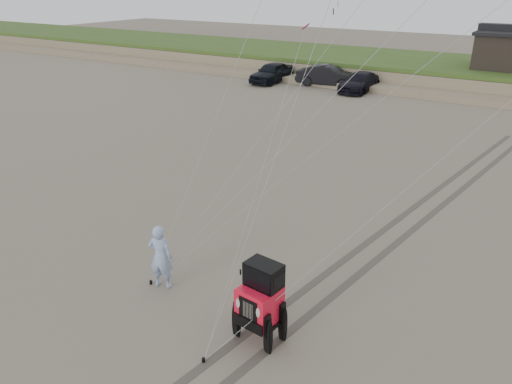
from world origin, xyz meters
TOP-DOWN VIEW (x-y plane):
  - ground at (0.00, 0.00)m, footprint 160.00×160.00m
  - dune_ridge at (0.00, 37.50)m, footprint 160.00×14.25m
  - truck_a at (-16.17, 29.41)m, footprint 2.05×5.03m
  - truck_b at (-11.31, 30.51)m, footprint 5.44×2.48m
  - truck_c at (-8.29, 29.96)m, footprint 2.11×5.09m
  - jeep at (0.88, 0.23)m, footprint 2.42×4.72m
  - man at (-2.77, 0.67)m, footprint 0.84×0.67m
  - stake_main at (-3.15, 0.56)m, footprint 0.08×0.08m
  - stake_aux at (0.21, -1.21)m, footprint 0.08×0.08m
  - tire_tracks at (2.00, 8.00)m, footprint 5.22×29.74m

SIDE VIEW (x-z plane):
  - ground at x=0.00m, z-range 0.00..0.00m
  - tire_tracks at x=2.00m, z-range 0.00..0.01m
  - stake_main at x=-3.15m, z-range 0.00..0.12m
  - stake_aux at x=0.21m, z-range 0.00..0.12m
  - truck_c at x=-8.29m, z-range 0.00..1.47m
  - dune_ridge at x=0.00m, z-range -0.04..1.68m
  - jeep at x=0.88m, z-range 0.00..1.69m
  - truck_a at x=-16.17m, z-range 0.00..1.71m
  - truck_b at x=-11.31m, z-range 0.00..1.73m
  - man at x=-2.77m, z-range 0.00..2.00m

